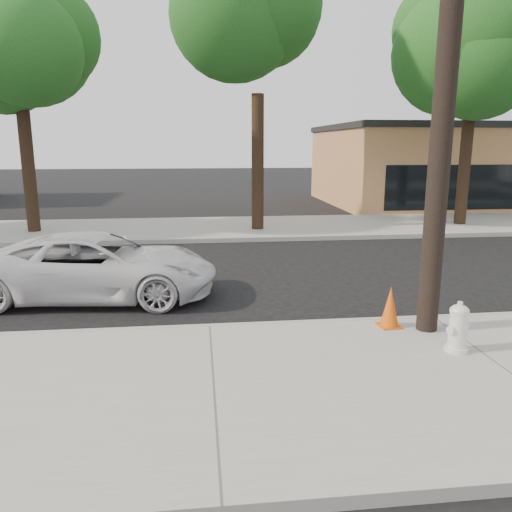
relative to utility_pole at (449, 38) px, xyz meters
name	(u,v)px	position (x,y,z in m)	size (l,w,h in m)	color
ground	(207,297)	(-3.60, 2.70, -4.70)	(120.00, 120.00, 0.00)	black
near_sidewalk	(214,391)	(-3.60, -1.60, -4.62)	(90.00, 4.40, 0.15)	gray
far_sidewalk	(203,228)	(-3.60, 11.20, -4.62)	(90.00, 5.00, 0.15)	gray
curb_near	(210,329)	(-3.60, 0.60, -4.62)	(90.00, 0.12, 0.16)	#9E9B93
building_main	(492,166)	(12.40, 18.70, -2.70)	(18.00, 10.00, 4.00)	#B17F49
utility_pole	(449,38)	(0.00, 0.00, 0.00)	(1.40, 0.34, 9.00)	black
tree_b	(22,52)	(-9.41, 10.76, 1.45)	(4.34, 4.20, 8.45)	black
tree_c	(265,31)	(-1.38, 10.34, 2.21)	(4.96, 4.80, 9.55)	black
tree_d	(482,54)	(6.60, 10.65, 1.67)	(4.50, 4.35, 8.75)	black
police_cruiser	(98,266)	(-5.86, 2.93, -4.01)	(2.27, 4.93, 1.37)	silver
fire_hydrant	(458,329)	(0.04, -0.91, -4.20)	(0.39, 0.35, 0.72)	silver
traffic_cone	(390,307)	(-0.57, 0.20, -4.21)	(0.38, 0.38, 0.70)	#DE510B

